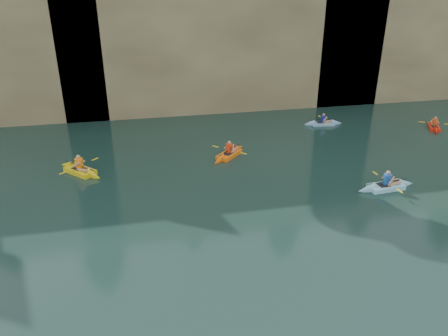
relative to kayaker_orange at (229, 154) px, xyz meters
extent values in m
plane|color=black|center=(-0.15, -13.28, -0.15)|extent=(160.00, 160.00, 0.00)
cube|color=tan|center=(-0.15, 16.72, 5.85)|extent=(70.00, 16.00, 12.00)
cube|color=#9B8D5E|center=(1.85, 9.32, 5.55)|extent=(24.00, 2.40, 11.40)
cube|color=black|center=(-4.15, 8.67, 1.45)|extent=(3.50, 1.00, 3.20)
cube|color=black|center=(9.85, 8.67, 2.10)|extent=(5.00, 1.00, 4.50)
cube|color=orange|center=(0.00, 0.00, -0.01)|extent=(2.24, 2.27, 0.27)
cone|color=orange|center=(0.80, 0.82, -0.01)|extent=(1.12, 1.12, 0.73)
cone|color=orange|center=(-0.80, -0.82, -0.01)|extent=(1.12, 1.12, 0.73)
cube|color=black|center=(-0.10, -0.11, 0.09)|extent=(0.71, 0.71, 0.04)
cube|color=red|center=(0.00, 0.00, 0.37)|extent=(0.38, 0.39, 0.49)
sphere|color=tan|center=(0.00, 0.00, 0.72)|extent=(0.20, 0.20, 0.20)
cylinder|color=black|center=(0.00, 0.00, 0.26)|extent=(1.52, 1.56, 0.04)
cube|color=yellow|center=(-0.70, 0.68, 0.26)|extent=(0.36, 0.35, 0.02)
cube|color=yellow|center=(0.70, -0.68, 0.26)|extent=(0.36, 0.35, 0.02)
cube|color=#8FDBF0|center=(6.88, -5.66, -0.01)|extent=(2.50, 0.98, 0.28)
cone|color=#8FDBF0|center=(8.03, -5.57, -0.01)|extent=(0.92, 0.82, 0.76)
cone|color=#8FDBF0|center=(5.73, -5.75, -0.01)|extent=(0.92, 0.82, 0.76)
cube|color=black|center=(6.73, -5.67, 0.10)|extent=(0.59, 0.51, 0.04)
cube|color=#1C4D9B|center=(6.88, -5.66, 0.39)|extent=(0.36, 0.25, 0.51)
sphere|color=tan|center=(6.88, -5.66, 0.76)|extent=(0.21, 0.21, 0.21)
cylinder|color=black|center=(6.88, -5.66, 0.27)|extent=(2.23, 0.21, 0.04)
cube|color=yellow|center=(6.80, -4.64, 0.27)|extent=(0.11, 0.42, 0.02)
cube|color=yellow|center=(6.96, -6.67, 0.27)|extent=(0.11, 0.42, 0.02)
cube|color=red|center=(14.95, 1.98, -0.03)|extent=(1.58, 2.25, 0.23)
cone|color=red|center=(15.42, 2.90, -0.03)|extent=(0.91, 0.98, 0.63)
cone|color=red|center=(14.49, 1.06, -0.03)|extent=(0.91, 0.98, 0.63)
cube|color=black|center=(14.89, 1.85, 0.05)|extent=(0.60, 0.67, 0.04)
cube|color=#E15212|center=(14.95, 1.98, 0.30)|extent=(0.30, 0.34, 0.42)
sphere|color=tan|center=(14.95, 1.98, 0.60)|extent=(0.18, 0.18, 0.18)
cylinder|color=black|center=(14.95, 1.98, 0.22)|extent=(0.88, 1.68, 0.04)
cube|color=yellow|center=(14.21, 2.36, 0.22)|extent=(0.41, 0.26, 0.02)
cube|color=yellow|center=(15.70, 1.60, 0.22)|extent=(0.41, 0.26, 0.02)
cube|color=yellow|center=(-8.42, -0.64, 0.00)|extent=(2.33, 2.35, 0.29)
cone|color=yellow|center=(-7.60, -1.47, 0.00)|extent=(1.18, 1.18, 0.80)
cone|color=yellow|center=(-9.23, 0.19, 0.00)|extent=(1.18, 1.18, 0.80)
cube|color=black|center=(-8.52, -0.53, 0.11)|extent=(0.74, 0.74, 0.04)
cube|color=orange|center=(-8.42, -0.64, 0.42)|extent=(0.42, 0.42, 0.53)
sphere|color=tan|center=(-8.42, -0.64, 0.81)|extent=(0.22, 0.22, 0.22)
cylinder|color=black|center=(-8.42, -0.64, 0.28)|extent=(1.68, 1.70, 0.04)
cube|color=yellow|center=(-7.65, 0.11, 0.28)|extent=(0.36, 0.35, 0.02)
cube|color=yellow|center=(-9.18, -1.40, 0.28)|extent=(0.36, 0.35, 0.02)
cube|color=#7FACD4|center=(7.67, 4.14, -0.03)|extent=(2.20, 0.86, 0.23)
cone|color=#7FACD4|center=(8.68, 4.05, -0.03)|extent=(0.81, 0.71, 0.64)
cone|color=#7FACD4|center=(6.66, 4.23, -0.03)|extent=(0.81, 0.71, 0.64)
cube|color=black|center=(7.52, 4.16, 0.06)|extent=(0.58, 0.45, 0.04)
cube|color=navy|center=(7.67, 4.14, 0.30)|extent=(0.31, 0.21, 0.43)
sphere|color=tan|center=(7.67, 4.14, 0.61)|extent=(0.18, 0.18, 0.18)
cylinder|color=black|center=(7.67, 4.14, 0.23)|extent=(1.89, 0.20, 0.04)
cube|color=yellow|center=(7.74, 4.99, 0.23)|extent=(0.12, 0.43, 0.02)
cube|color=yellow|center=(7.59, 3.30, 0.23)|extent=(0.12, 0.43, 0.02)
camera|label=1|loc=(-5.02, -23.17, 10.11)|focal=35.00mm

